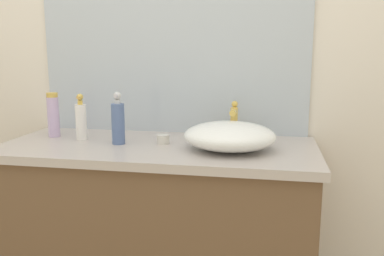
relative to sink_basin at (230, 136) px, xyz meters
The scene contains 9 objects.
bathroom_wall_rear 0.60m from the sink_basin, 130.94° to the left, with size 6.00×0.06×2.60m, color silver.
vanity_counter 0.57m from the sink_basin, behind, with size 1.30×0.56×0.86m.
wall_mirror_panel 0.69m from the sink_basin, 134.58° to the left, with size 1.25×0.01×1.18m, color #B2BCC6.
sink_basin is the anchor object (origin of this frame).
faucet 0.19m from the sink_basin, 90.00° to the left, with size 0.03×0.11×0.17m.
soap_dispenser 0.47m from the sink_basin, behind, with size 0.05×0.05×0.22m.
lotion_bottle 0.81m from the sink_basin, behind, with size 0.05×0.05×0.20m.
perfume_bottle 0.66m from the sink_basin, behind, with size 0.05×0.05×0.20m.
candle_jar 0.29m from the sink_basin, 168.98° to the left, with size 0.05×0.05×0.04m, color silver.
Camera 1 is at (0.45, -1.20, 1.25)m, focal length 38.63 mm.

